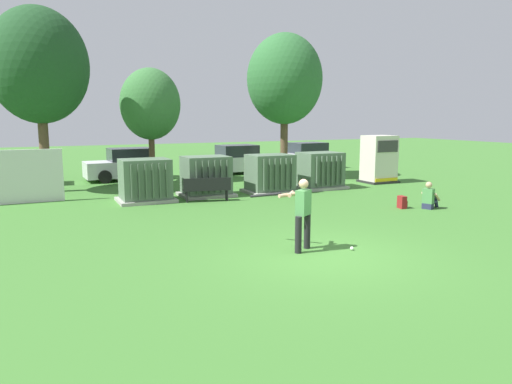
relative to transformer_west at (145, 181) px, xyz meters
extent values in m
plane|color=#3D752D|center=(2.19, -8.97, -0.79)|extent=(96.00, 96.00, 0.00)
cube|color=#9E9B93|center=(0.00, 0.01, -0.73)|extent=(2.10, 1.70, 0.12)
cube|color=#567056|center=(0.00, 0.01, 0.08)|extent=(1.80, 1.40, 1.50)
cube|color=#495F49|center=(-0.64, -0.75, 0.08)|extent=(0.06, 0.12, 1.27)
cube|color=#495F49|center=(-0.38, -0.75, 0.08)|extent=(0.06, 0.12, 1.27)
cube|color=#495F49|center=(-0.13, -0.75, 0.08)|extent=(0.06, 0.12, 1.27)
cube|color=#495F49|center=(0.13, -0.75, 0.08)|extent=(0.06, 0.12, 1.27)
cube|color=#495F49|center=(0.38, -0.75, 0.08)|extent=(0.06, 0.12, 1.27)
cube|color=#495F49|center=(0.64, -0.75, 0.08)|extent=(0.06, 0.12, 1.27)
cube|color=#9E9B93|center=(2.51, 0.23, -0.73)|extent=(2.10, 1.70, 0.12)
cube|color=#567056|center=(2.51, 0.23, 0.08)|extent=(1.80, 1.40, 1.50)
cube|color=#495F49|center=(1.88, -0.53, 0.08)|extent=(0.06, 0.12, 1.27)
cube|color=#495F49|center=(2.13, -0.53, 0.08)|extent=(0.06, 0.12, 1.27)
cube|color=#495F49|center=(2.39, -0.53, 0.08)|extent=(0.06, 0.12, 1.27)
cube|color=#495F49|center=(2.64, -0.53, 0.08)|extent=(0.06, 0.12, 1.27)
cube|color=#495F49|center=(2.90, -0.53, 0.08)|extent=(0.06, 0.12, 1.27)
cube|color=#495F49|center=(3.15, -0.53, 0.08)|extent=(0.06, 0.12, 1.27)
cube|color=#9E9B93|center=(5.26, -0.08, -0.73)|extent=(2.10, 1.70, 0.12)
cube|color=#567056|center=(5.26, -0.08, 0.08)|extent=(1.80, 1.40, 1.50)
cube|color=#495F49|center=(4.62, -0.84, 0.08)|extent=(0.06, 0.12, 1.27)
cube|color=#495F49|center=(4.88, -0.84, 0.08)|extent=(0.06, 0.12, 1.27)
cube|color=#495F49|center=(5.13, -0.84, 0.08)|extent=(0.06, 0.12, 1.27)
cube|color=#495F49|center=(5.39, -0.84, 0.08)|extent=(0.06, 0.12, 1.27)
cube|color=#495F49|center=(5.64, -0.84, 0.08)|extent=(0.06, 0.12, 1.27)
cube|color=#495F49|center=(5.90, -0.84, 0.08)|extent=(0.06, 0.12, 1.27)
cube|color=#9E9B93|center=(7.88, 0.10, -0.73)|extent=(2.10, 1.70, 0.12)
cube|color=#567056|center=(7.88, 0.10, 0.08)|extent=(1.80, 1.40, 1.50)
cube|color=#495F49|center=(7.24, -0.66, 0.08)|extent=(0.06, 0.12, 1.27)
cube|color=#495F49|center=(7.49, -0.66, 0.08)|extent=(0.06, 0.12, 1.27)
cube|color=#495F49|center=(7.75, -0.66, 0.08)|extent=(0.06, 0.12, 1.27)
cube|color=#495F49|center=(8.00, -0.66, 0.08)|extent=(0.06, 0.12, 1.27)
cube|color=#495F49|center=(8.26, -0.66, 0.08)|extent=(0.06, 0.12, 1.27)
cube|color=#495F49|center=(8.51, -0.66, 0.08)|extent=(0.06, 0.12, 1.27)
cube|color=#262626|center=(11.54, 0.53, -0.74)|extent=(1.60, 1.40, 0.10)
cube|color=beige|center=(11.54, 0.53, 0.41)|extent=(1.40, 1.20, 2.20)
cube|color=#383838|center=(11.54, -0.09, 1.02)|extent=(1.19, 0.04, 0.55)
cube|color=yellow|center=(11.54, -0.09, -0.59)|extent=(1.33, 0.04, 0.16)
cube|color=black|center=(2.12, -0.97, -0.34)|extent=(1.84, 0.75, 0.05)
cube|color=black|center=(2.09, -1.14, -0.09)|extent=(1.77, 0.40, 0.44)
cylinder|color=black|center=(1.40, -0.68, -0.58)|extent=(0.06, 0.06, 0.42)
cylinder|color=black|center=(2.90, -0.98, -0.58)|extent=(0.06, 0.06, 0.42)
cylinder|color=black|center=(1.35, -0.95, -0.58)|extent=(0.06, 0.06, 0.42)
cylinder|color=black|center=(2.85, -1.25, -0.58)|extent=(0.06, 0.06, 0.42)
cylinder|color=black|center=(1.75, -8.55, -0.35)|extent=(0.16, 0.16, 0.88)
cylinder|color=black|center=(2.16, -8.29, -0.35)|extent=(0.16, 0.16, 0.88)
cube|color=#4C8C4C|center=(1.96, -8.42, 0.39)|extent=(0.47, 0.42, 0.60)
sphere|color=tan|center=(1.96, -8.42, 0.84)|extent=(0.23, 0.23, 0.23)
cylinder|color=tan|center=(1.67, -8.16, 0.55)|extent=(0.55, 0.22, 0.09)
cylinder|color=tan|center=(1.82, -8.06, 0.55)|extent=(0.40, 0.49, 0.09)
cylinder|color=black|center=(1.37, -7.54, 0.48)|extent=(0.52, 0.74, 0.21)
sphere|color=black|center=(1.61, -7.90, 0.55)|extent=(0.08, 0.08, 0.08)
sphere|color=white|center=(3.05, -8.90, -0.74)|extent=(0.09, 0.09, 0.09)
cube|color=#282D4C|center=(8.63, -5.71, -0.69)|extent=(0.35, 0.41, 0.20)
cube|color=#4C8C4C|center=(8.63, -5.71, -0.33)|extent=(0.34, 0.42, 0.52)
sphere|color=tan|center=(8.63, -5.71, 0.06)|extent=(0.22, 0.22, 0.22)
cylinder|color=#282D4C|center=(8.80, -5.53, -0.57)|extent=(0.47, 0.29, 0.13)
cylinder|color=#282D4C|center=(9.01, -5.45, -0.56)|extent=(0.32, 0.22, 0.46)
cylinder|color=#282D4C|center=(8.87, -5.72, -0.57)|extent=(0.47, 0.29, 0.13)
cylinder|color=#282D4C|center=(9.08, -5.63, -0.56)|extent=(0.32, 0.22, 0.46)
cylinder|color=tan|center=(8.74, -5.41, -0.37)|extent=(0.41, 0.23, 0.32)
cylinder|color=tan|center=(8.92, -5.84, -0.37)|extent=(0.41, 0.23, 0.32)
cube|color=maroon|center=(7.88, -5.24, -0.57)|extent=(0.24, 0.34, 0.44)
cube|color=maroon|center=(8.01, -5.26, -0.63)|extent=(0.09, 0.23, 0.22)
cylinder|color=brown|center=(-3.35, 4.13, 0.84)|extent=(0.40, 0.40, 3.27)
ellipsoid|color=#1E4723|center=(-3.35, 4.13, 4.51)|extent=(4.02, 4.02, 4.77)
cylinder|color=brown|center=(1.49, 5.34, 0.39)|extent=(0.29, 0.29, 2.35)
ellipsoid|color=#387038|center=(1.49, 5.34, 3.02)|extent=(2.89, 2.89, 3.43)
cylinder|color=brown|center=(8.19, 4.11, 0.79)|extent=(0.39, 0.39, 3.16)
ellipsoid|color=#2D6633|center=(8.19, 4.11, 4.33)|extent=(3.89, 3.89, 4.62)
cube|color=black|center=(-4.97, 6.87, -0.21)|extent=(4.31, 2.00, 0.80)
cube|color=#262B33|center=(-4.82, 6.86, 0.51)|extent=(2.21, 1.71, 0.64)
cylinder|color=black|center=(-3.73, 5.93, -0.47)|extent=(0.65, 0.27, 0.64)
cylinder|color=black|center=(-3.61, 7.63, -0.47)|extent=(0.65, 0.27, 0.64)
cube|color=silver|center=(0.55, 6.76, -0.21)|extent=(4.27, 1.89, 0.80)
cube|color=#262B33|center=(0.69, 6.77, 0.51)|extent=(2.17, 1.66, 0.64)
cylinder|color=black|center=(-0.72, 5.85, -0.47)|extent=(0.65, 0.25, 0.64)
cylinder|color=black|center=(-0.80, 7.55, -0.47)|extent=(0.65, 0.25, 0.64)
cylinder|color=black|center=(1.89, 5.97, -0.47)|extent=(0.65, 0.25, 0.64)
cylinder|color=black|center=(1.81, 7.67, -0.47)|extent=(0.65, 0.25, 0.64)
cube|color=silver|center=(6.56, 6.94, -0.21)|extent=(4.28, 1.91, 0.80)
cube|color=#262B33|center=(6.71, 6.95, 0.51)|extent=(2.18, 1.67, 0.64)
cylinder|color=black|center=(5.30, 6.02, -0.47)|extent=(0.65, 0.25, 0.64)
cylinder|color=black|center=(5.21, 7.72, -0.47)|extent=(0.65, 0.25, 0.64)
cylinder|color=black|center=(7.90, 6.16, -0.47)|extent=(0.65, 0.25, 0.64)
cylinder|color=black|center=(7.81, 7.86, -0.47)|extent=(0.65, 0.25, 0.64)
cube|color=silver|center=(11.57, 7.52, -0.21)|extent=(4.33, 2.06, 0.80)
cube|color=#262B33|center=(11.72, 7.53, 0.51)|extent=(2.23, 1.74, 0.64)
cylinder|color=black|center=(10.35, 6.56, -0.47)|extent=(0.66, 0.27, 0.64)
cylinder|color=black|center=(10.20, 8.25, -0.47)|extent=(0.66, 0.27, 0.64)
cylinder|color=black|center=(12.94, 6.79, -0.47)|extent=(0.66, 0.27, 0.64)
cylinder|color=black|center=(12.79, 8.48, -0.47)|extent=(0.66, 0.27, 0.64)
camera|label=1|loc=(-3.77, -18.03, 2.39)|focal=33.46mm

